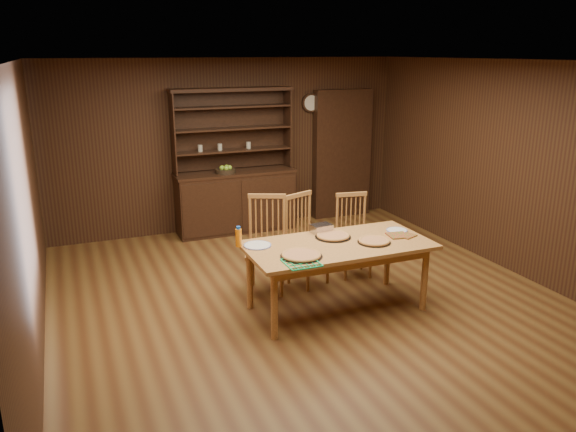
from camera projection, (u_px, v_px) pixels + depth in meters
name	position (u px, v px, depth m)	size (l,w,h in m)	color
floor	(309.00, 300.00, 6.32)	(6.00, 6.00, 0.00)	brown
room_shell	(310.00, 162.00, 5.88)	(6.00, 6.00, 6.00)	silver
china_hutch	(235.00, 193.00, 8.60)	(1.84, 0.52, 2.17)	#321C10
doorway	(342.00, 154.00, 9.29)	(1.00, 0.18, 2.10)	#321C10
wall_clock	(311.00, 103.00, 8.90)	(0.30, 0.05, 0.30)	#321C10
dining_table	(338.00, 250.00, 5.92)	(1.95, 0.98, 0.75)	#CC8E47
chair_left	(267.00, 240.00, 6.47)	(0.60, 0.58, 1.12)	#A87A39
chair_center	(304.00, 236.00, 6.66)	(0.57, 0.56, 1.09)	#A87A39
chair_right	(353.00, 232.00, 6.95)	(0.48, 0.46, 1.02)	#A87A39
pizza_left	(301.00, 255.00, 5.51)	(0.42, 0.42, 0.04)	black
pizza_right	(374.00, 241.00, 5.91)	(0.35, 0.35, 0.04)	black
pizza_center	(333.00, 236.00, 6.08)	(0.39, 0.39, 0.04)	black
cooling_rack	(301.00, 263.00, 5.34)	(0.31, 0.31, 0.01)	#0EB664
plate_left	(257.00, 245.00, 5.81)	(0.29, 0.29, 0.02)	silver
plate_right	(397.00, 230.00, 6.29)	(0.24, 0.24, 0.02)	silver
foil_dish	(321.00, 228.00, 6.24)	(0.23, 0.16, 0.09)	silver
juice_bottle	(239.00, 237.00, 5.77)	(0.06, 0.06, 0.22)	orange
pot_holder_a	(405.00, 235.00, 6.13)	(0.19, 0.19, 0.01)	red
pot_holder_b	(398.00, 235.00, 6.13)	(0.21, 0.21, 0.02)	red
fruit_bowl	(226.00, 170.00, 8.37)	(0.31, 0.31, 0.12)	black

